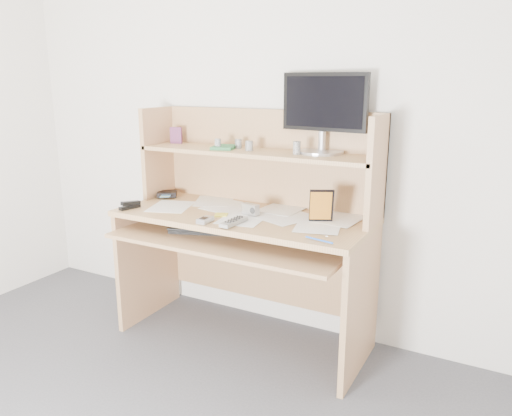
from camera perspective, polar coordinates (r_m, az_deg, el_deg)
The scene contains 19 objects.
back_wall at distance 2.92m, azimuth 1.56°, elevation 10.27°, with size 3.60×0.04×2.50m, color silver.
desk at distance 2.81m, azimuth -0.73°, elevation -1.43°, with size 1.40×0.70×1.30m.
paper_clutter at distance 2.72m, azimuth -1.55°, elevation -0.65°, with size 1.32×0.54×0.01m, color white.
keyboard at distance 2.77m, azimuth -5.65°, elevation -2.42°, with size 0.42×0.27×0.03m.
tv_remote at distance 2.53m, azimuth -2.54°, elevation -1.59°, with size 0.05×0.19×0.02m, color gray.
flip_phone at distance 2.57m, azimuth -5.83°, elevation -1.28°, with size 0.05×0.10×0.03m, color #B0B0B3.
stapler at distance 2.92m, azimuth -14.25°, elevation 0.38°, with size 0.03×0.13×0.04m, color black.
wallet at distance 3.17m, azimuth -10.12°, elevation 1.61°, with size 0.12×0.10×0.03m, color black.
sticky_note_pad at distance 2.70m, azimuth -4.00°, elevation -0.80°, with size 0.07×0.07×0.01m, color yellow.
digital_camera at distance 2.69m, azimuth -0.64°, elevation -0.13°, with size 0.10×0.04×0.06m, color #A2A2A4.
game_case at distance 2.56m, azimuth 7.48°, elevation 0.28°, with size 0.12×0.01×0.17m, color black.
blue_pen at distance 2.28m, azimuth 7.23°, elevation -3.64°, with size 0.01×0.01×0.15m, color blue.
card_box at distance 3.14m, azimuth -9.11°, elevation 8.20°, with size 0.07×0.02×0.10m, color maroon.
shelf_book at distance 2.87m, azimuth -3.66°, elevation 6.95°, with size 0.12×0.17×0.02m, color #378947.
chip_stack_a at distance 2.88m, azimuth -2.02°, elevation 7.35°, with size 0.04×0.04×0.05m, color black.
chip_stack_b at distance 2.85m, azimuth -4.37°, elevation 7.31°, with size 0.04×0.04×0.06m, color white.
chip_stack_c at distance 2.78m, azimuth -0.77°, elevation 7.12°, with size 0.04×0.04×0.05m, color black.
chip_stack_d at distance 2.64m, azimuth 4.69°, elevation 6.86°, with size 0.04×0.04×0.07m, color white.
monitor at distance 2.70m, azimuth 7.75°, elevation 10.97°, with size 0.49×0.24×0.42m.
Camera 1 is at (1.31, -0.80, 1.46)m, focal length 35.00 mm.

